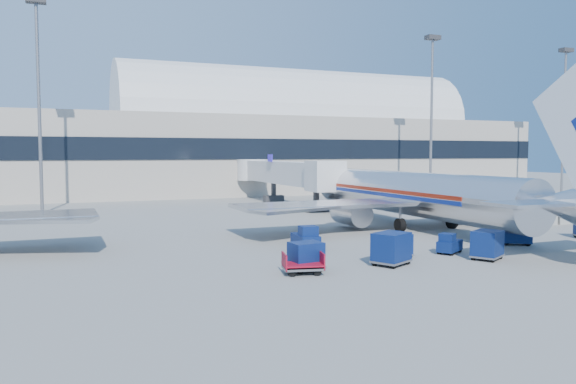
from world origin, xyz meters
name	(u,v)px	position (x,y,z in m)	size (l,w,h in m)	color
ground	(339,244)	(0.00, 0.00, 0.00)	(260.00, 260.00, 0.00)	gray
terminal	(91,146)	(-13.60, 55.96, 7.52)	(170.00, 28.15, 21.00)	#B2AA9E
airliner_main	(420,194)	(10.00, 4.51, 2.93)	(32.00, 37.26, 12.07)	silver
jetbridge_near	(280,173)	(7.60, 30.81, 3.93)	(4.40, 27.50, 6.25)	silver
mast_west	(38,73)	(-20.00, 30.00, 14.79)	(2.00, 1.20, 22.60)	slate
mast_east	(432,93)	(30.00, 30.00, 14.79)	(2.00, 1.20, 22.60)	slate
mast_far_east	(564,99)	(55.00, 30.00, 14.79)	(2.00, 1.20, 22.60)	slate
barrier_near	(514,222)	(18.00, 2.00, 0.45)	(3.00, 0.55, 0.90)	#9E9E96
barrier_mid	(543,220)	(21.30, 2.00, 0.45)	(3.00, 0.55, 0.90)	#9E9E96
barrier_far	(570,219)	(24.60, 2.00, 0.45)	(3.00, 0.55, 0.90)	#9E9E96
tug_lead	(449,244)	(4.70, -6.10, 0.61)	(2.27, 1.93, 1.33)	#0A1C50
tug_right	(514,236)	(11.13, -5.04, 0.62)	(2.33, 2.04, 1.37)	#0A1C50
tug_left	(306,239)	(-3.31, -1.54, 0.76)	(1.50, 2.67, 1.67)	#0A1C50
cart_train_a	(397,244)	(0.95, -5.88, 0.78)	(1.81, 1.46, 1.46)	#0A1C50
cart_train_b	(391,248)	(-0.81, -7.91, 1.00)	(2.63, 2.42, 1.88)	#0A1C50
cart_train_c	(306,256)	(-5.95, -7.46, 0.84)	(1.91, 1.54, 1.57)	#0A1C50
cart_solo_near	(487,244)	(5.50, -8.66, 0.93)	(2.47, 2.29, 1.74)	#0A1C50
cart_open_red	(303,266)	(-6.42, -8.17, 0.41)	(2.39, 1.92, 0.57)	slate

